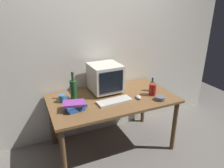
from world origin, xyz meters
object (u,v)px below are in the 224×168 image
keyboard (114,101)px  mug (63,98)px  bottle_tall (73,89)px  book_stack (75,106)px  metal_canister (152,90)px  computer_mouse (138,97)px  cd_spindle (160,98)px  crt_monitor (105,78)px  bottle_short (152,86)px

keyboard → mug: size_ratio=3.50×
bottle_tall → book_stack: bearing=-102.2°
metal_canister → book_stack: bearing=179.3°
computer_mouse → book_stack: 0.79m
bottle_tall → keyboard: bearing=-33.4°
book_stack → cd_spindle: size_ratio=2.24×
crt_monitor → keyboard: bearing=-93.3°
keyboard → mug: (-0.56, 0.25, 0.03)m
crt_monitor → bottle_short: crt_monitor is taller
metal_canister → bottle_short: bearing=57.5°
bottle_tall → mug: size_ratio=2.92×
computer_mouse → bottle_tall: bearing=172.7°
crt_monitor → keyboard: size_ratio=0.95×
keyboard → metal_canister: metal_canister is taller
keyboard → computer_mouse: computer_mouse is taller
crt_monitor → book_stack: size_ratio=1.49×
bottle_tall → cd_spindle: bearing=-25.2°
bottle_short → mug: 1.16m
bottle_short → book_stack: bottle_short is taller
bottle_tall → mug: (-0.14, -0.02, -0.09)m
computer_mouse → keyboard: bearing=-170.0°
computer_mouse → book_stack: book_stack is taller
keyboard → mug: bearing=151.5°
book_stack → metal_canister: metal_canister is taller
computer_mouse → metal_canister: 0.22m
mug → crt_monitor: bearing=8.1°
computer_mouse → cd_spindle: bearing=-17.2°
crt_monitor → computer_mouse: 0.50m
bottle_tall → bottle_short: bottle_tall is taller
bottle_short → metal_canister: size_ratio=1.24×
keyboard → bottle_short: size_ratio=2.26×
crt_monitor → bottle_tall: crt_monitor is taller
bottle_short → computer_mouse: bearing=-154.9°
computer_mouse → mug: 0.91m
book_stack → crt_monitor: bearing=34.1°
book_stack → mug: 0.26m
crt_monitor → mug: (-0.58, -0.08, -0.15)m
metal_canister → mug: bearing=166.3°
bottle_short → book_stack: 1.08m
mug → book_stack: bearing=-71.8°
computer_mouse → book_stack: (-0.78, 0.03, 0.03)m
metal_canister → crt_monitor: bearing=145.6°
bottle_short → mug: (-1.15, 0.15, -0.02)m
crt_monitor → cd_spindle: size_ratio=3.34×
crt_monitor → bottle_tall: (-0.43, -0.06, -0.06)m
book_stack → cd_spindle: book_stack is taller
bottle_tall → mug: 0.17m
computer_mouse → bottle_short: bearing=40.6°
book_stack → metal_canister: 1.00m
book_stack → mug: bearing=108.2°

